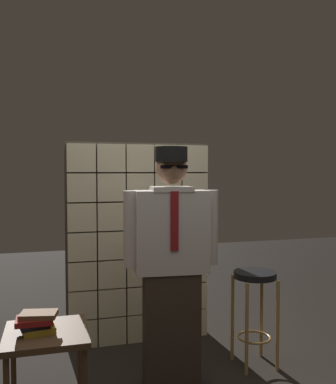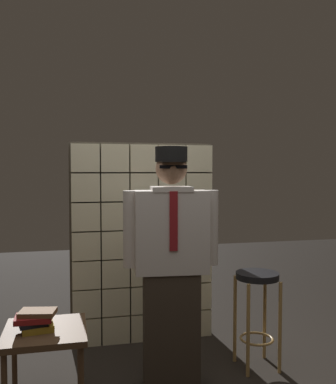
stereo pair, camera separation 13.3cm
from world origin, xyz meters
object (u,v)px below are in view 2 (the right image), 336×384
Objects in this scene: standing_person at (171,262)px; side_table at (45,340)px; book_stack at (36,320)px; bar_stool at (257,297)px.

standing_person reaches higher than side_table.
book_stack is at bearing -164.10° from standing_person.
standing_person reaches higher than bar_stool.
bar_stool is at bearing 10.03° from side_table.
bar_stool is 1.63m from side_table.
side_table is 0.15m from book_stack.
standing_person is 3.16× the size of side_table.
book_stack is at bearing -167.80° from side_table.
standing_person is 0.99m from book_stack.
bar_stool is 1.69m from book_stack.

